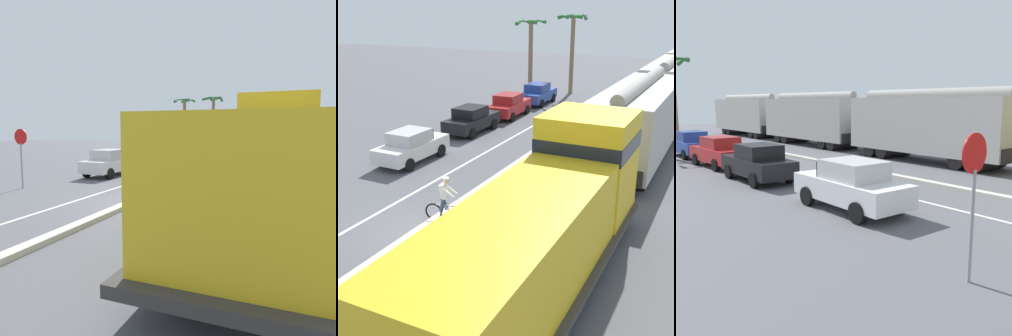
% 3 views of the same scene
% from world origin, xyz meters
% --- Properties ---
extents(ground_plane, '(120.00, 120.00, 0.00)m').
position_xyz_m(ground_plane, '(0.00, 0.00, 0.00)').
color(ground_plane, '#56565B').
extents(median_curb, '(0.36, 36.00, 0.16)m').
position_xyz_m(median_curb, '(0.00, 6.00, 0.08)').
color(median_curb, beige).
rests_on(median_curb, ground).
extents(lane_stripe, '(0.14, 36.00, 0.01)m').
position_xyz_m(lane_stripe, '(-2.40, 6.00, 0.00)').
color(lane_stripe, silver).
rests_on(lane_stripe, ground).
extents(locomotive, '(3.10, 11.61, 4.20)m').
position_xyz_m(locomotive, '(5.05, -1.04, 1.80)').
color(locomotive, gold).
rests_on(locomotive, ground).
extents(hopper_car_lead, '(2.90, 10.60, 4.18)m').
position_xyz_m(hopper_car_lead, '(5.05, 11.12, 2.08)').
color(hopper_car_lead, '#ACA9A1').
rests_on(hopper_car_lead, ground).
extents(hopper_car_middle, '(2.90, 10.60, 4.18)m').
position_xyz_m(hopper_car_middle, '(5.05, 22.72, 2.08)').
color(hopper_car_middle, '#A7A59D').
rests_on(hopper_car_middle, ground).
extents(hopper_car_trailing, '(2.90, 10.60, 4.18)m').
position_xyz_m(hopper_car_trailing, '(5.05, 34.32, 2.08)').
color(hopper_car_trailing, '#ABA8A1').
rests_on(hopper_car_trailing, ground).
extents(parked_car_white, '(1.89, 4.23, 1.62)m').
position_xyz_m(parked_car_white, '(-5.01, 6.08, 0.82)').
color(parked_car_white, silver).
rests_on(parked_car_white, ground).
extents(parked_car_black, '(1.90, 4.24, 1.62)m').
position_xyz_m(parked_car_black, '(-5.15, 12.25, 0.82)').
color(parked_car_black, black).
rests_on(parked_car_black, ground).
extents(parked_car_red, '(1.95, 4.26, 1.62)m').
position_xyz_m(parked_car_red, '(-4.96, 17.06, 0.82)').
color(parked_car_red, red).
rests_on(parked_car_red, ground).
extents(parked_car_blue, '(1.88, 4.22, 1.62)m').
position_xyz_m(parked_car_blue, '(-4.87, 22.10, 0.82)').
color(parked_car_blue, '#28479E').
rests_on(parked_car_blue, ground).
extents(cyclist, '(1.69, 0.54, 1.71)m').
position_xyz_m(cyclist, '(0.35, 1.02, 0.82)').
color(cyclist, black).
rests_on(cyclist, ground).
extents(stop_sign, '(0.76, 0.08, 2.88)m').
position_xyz_m(stop_sign, '(-6.59, 0.71, 2.02)').
color(stop_sign, gray).
rests_on(stop_sign, ground).
extents(palm_tree_near, '(2.57, 2.70, 6.88)m').
position_xyz_m(palm_tree_near, '(-4.09, 27.65, 4.95)').
color(palm_tree_near, '#846647').
rests_on(palm_tree_near, ground).
extents(palm_tree_far, '(2.21, 2.30, 6.49)m').
position_xyz_m(palm_tree_far, '(-6.69, 24.79, 4.54)').
color(palm_tree_far, '#846647').
rests_on(palm_tree_far, ground).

